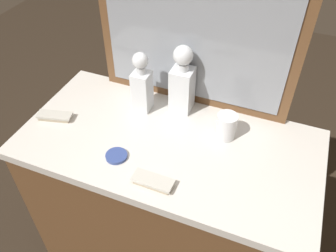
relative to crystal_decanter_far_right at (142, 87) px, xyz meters
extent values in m
cube|color=brown|center=(0.18, -0.15, -0.57)|extent=(1.13, 0.58, 0.85)
cube|color=silver|center=(0.18, -0.15, -0.13)|extent=(1.16, 0.59, 0.04)
cube|color=brown|center=(0.18, 0.13, 0.18)|extent=(0.81, 0.03, 0.58)
cube|color=gray|center=(0.18, 0.12, 0.18)|extent=(0.73, 0.01, 0.50)
cube|color=white|center=(0.00, 0.00, -0.02)|extent=(0.07, 0.07, 0.18)
cube|color=#9E5619|center=(0.00, 0.00, -0.04)|extent=(0.06, 0.06, 0.13)
cylinder|color=white|center=(0.00, 0.00, 0.08)|extent=(0.04, 0.04, 0.03)
sphere|color=white|center=(0.00, 0.00, 0.13)|extent=(0.06, 0.06, 0.06)
cube|color=white|center=(0.15, 0.06, -0.01)|extent=(0.09, 0.09, 0.19)
cube|color=#9E5619|center=(0.15, 0.06, -0.05)|extent=(0.07, 0.07, 0.12)
cylinder|color=white|center=(0.15, 0.06, 0.10)|extent=(0.05, 0.05, 0.03)
sphere|color=white|center=(0.15, 0.06, 0.15)|extent=(0.08, 0.08, 0.08)
cylinder|color=white|center=(0.37, -0.04, -0.06)|extent=(0.08, 0.08, 0.10)
cylinder|color=silver|center=(0.37, -0.04, -0.10)|extent=(0.08, 0.08, 0.01)
cube|color=#B7A88C|center=(0.20, -0.36, -0.10)|extent=(0.13, 0.05, 0.01)
cube|color=beige|center=(0.20, -0.36, -0.09)|extent=(0.15, 0.06, 0.01)
cube|color=#B7A88C|center=(-0.31, -0.20, -0.10)|extent=(0.14, 0.08, 0.01)
cube|color=beige|center=(-0.31, -0.20, -0.09)|extent=(0.15, 0.08, 0.01)
cylinder|color=#33478C|center=(0.03, -0.30, -0.10)|extent=(0.08, 0.08, 0.01)
camera|label=1|loc=(0.53, -1.03, 0.85)|focal=37.24mm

